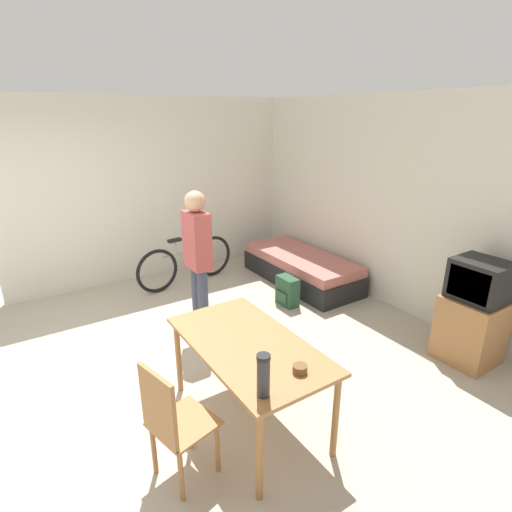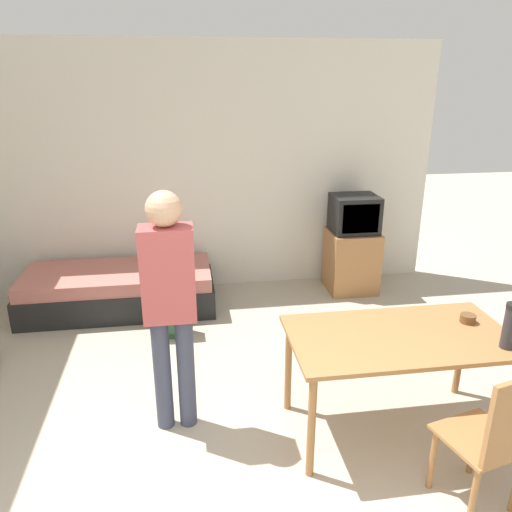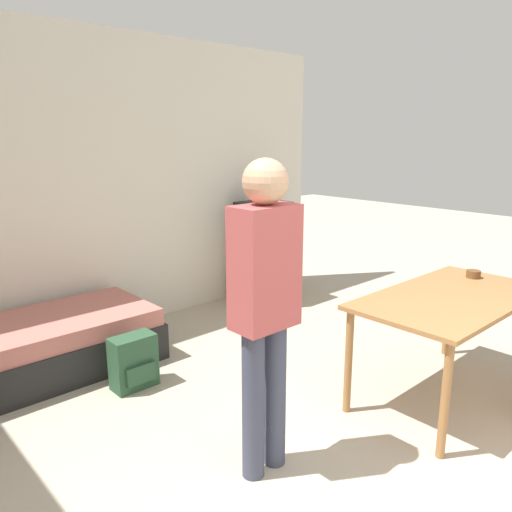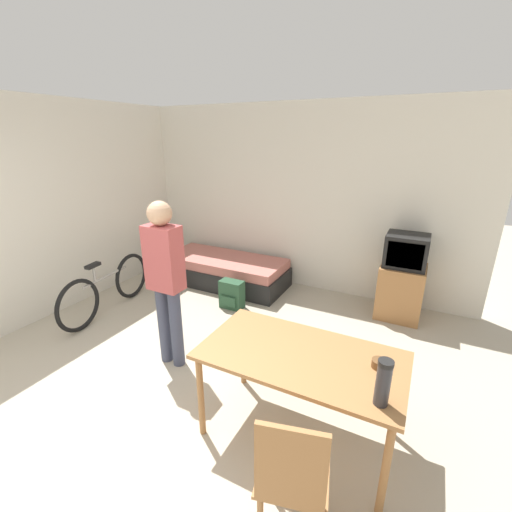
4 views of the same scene
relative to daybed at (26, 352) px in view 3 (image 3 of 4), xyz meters
The scene contains 7 objects.
wall_back 1.47m from the daybed, 34.43° to the left, with size 5.56×0.06×2.70m.
daybed is the anchor object (origin of this frame).
tv 2.59m from the daybed, ahead, with size 0.53×0.52×1.10m.
dining_table 3.09m from the daybed, 47.25° to the right, with size 1.46×0.79×0.74m.
person_standing 2.20m from the daybed, 73.23° to the right, with size 0.34×0.23×1.69m.
mate_bowl 3.42m from the daybed, 39.55° to the right, with size 0.10×0.10×0.06m.
backpack 0.85m from the daybed, 51.61° to the right, with size 0.32×0.21×0.39m.
Camera 3 is at (-1.83, -0.33, 1.79)m, focal length 35.00 mm.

